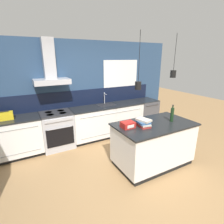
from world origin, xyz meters
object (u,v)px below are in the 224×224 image
at_px(oven_range, 57,130).
at_px(book_stack, 143,123).
at_px(dishwasher, 145,114).
at_px(bottle_on_island, 172,114).
at_px(red_supply_box, 128,125).
at_px(yellow_toolbox, 4,116).

xyz_separation_m(oven_range, book_stack, (1.29, -1.70, 0.53)).
distance_m(dishwasher, bottle_on_island, 2.01).
relative_size(oven_range, book_stack, 2.76).
relative_size(bottle_on_island, red_supply_box, 1.46).
bearing_deg(red_supply_box, bottle_on_island, -8.67).
bearing_deg(red_supply_box, book_stack, -16.39).
xyz_separation_m(dishwasher, red_supply_box, (-1.74, -1.61, 0.51)).
bearing_deg(red_supply_box, dishwasher, 42.78).
relative_size(red_supply_box, yellow_toolbox, 0.71).
height_order(dishwasher, book_stack, book_stack).
bearing_deg(bottle_on_island, dishwasher, 66.66).
xyz_separation_m(oven_range, dishwasher, (2.74, 0.00, -0.00)).
bearing_deg(book_stack, bottle_on_island, -5.20).
distance_m(bottle_on_island, book_stack, 0.69).
bearing_deg(dishwasher, red_supply_box, -137.22).
distance_m(red_supply_box, yellow_toolbox, 2.61).
height_order(red_supply_box, yellow_toolbox, yellow_toolbox).
height_order(oven_range, yellow_toolbox, yellow_toolbox).
height_order(oven_range, bottle_on_island, bottle_on_island).
bearing_deg(oven_range, bottle_on_island, -41.59).
xyz_separation_m(bottle_on_island, yellow_toolbox, (-3.03, 1.76, -0.07)).
xyz_separation_m(bottle_on_island, book_stack, (-0.69, 0.06, -0.08)).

